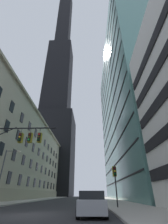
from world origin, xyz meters
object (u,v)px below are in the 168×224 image
traffic_light_near_right (115,174)px  parked_car (92,203)px  traffic_signal_mast (15,145)px  street_lamppost (4,170)px

traffic_light_near_right → parked_car: (-2.59, -5.41, -2.48)m
traffic_signal_mast → traffic_light_near_right: (10.46, 2.36, -2.62)m
parked_car → street_lamppost: bearing=139.9°
traffic_light_near_right → street_lamppost: street_lamppost is taller
street_lamppost → traffic_signal_mast: bearing=-58.8°
street_lamppost → parked_car: street_lamppost is taller
traffic_signal_mast → parked_car: size_ratio=1.64×
traffic_light_near_right → street_lamppost: 15.73m
traffic_signal_mast → parked_car: 9.86m
traffic_signal_mast → street_lamppost: 8.68m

